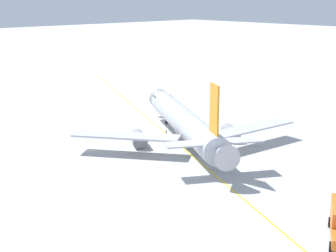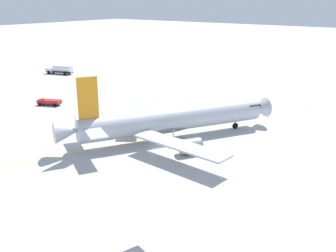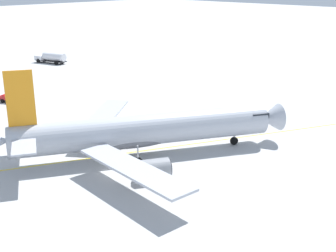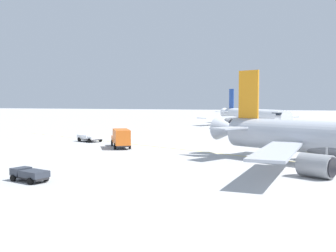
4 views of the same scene
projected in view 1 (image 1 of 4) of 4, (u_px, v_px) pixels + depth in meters
The scene contains 3 objects.
ground_plane at pixel (217, 148), 78.25m from camera, with size 600.00×600.00×0.00m, color #B2B2B2.
airliner_main at pixel (185, 124), 79.81m from camera, with size 36.01×31.69×11.90m.
taxiway_centreline at pixel (173, 140), 82.49m from camera, with size 143.00×66.94×0.01m.
Camera 1 is at (49.89, -56.35, 22.94)m, focal length 53.92 mm.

